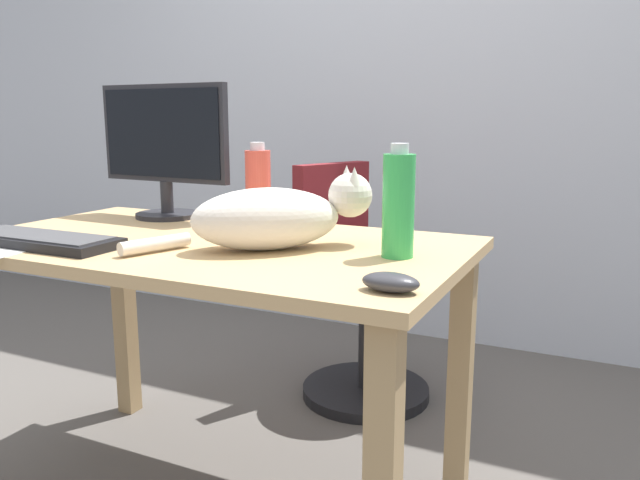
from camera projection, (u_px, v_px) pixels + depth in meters
back_wall at (404, 63)px, 2.92m from camera, size 6.00×0.04×2.60m
desk at (210, 282)px, 1.66m from camera, size 1.32×0.74×0.74m
office_chair at (357, 300)px, 2.39m from camera, size 0.51×0.48×0.88m
monitor at (164, 146)px, 1.97m from camera, size 0.48×0.20×0.41m
keyboard at (39, 240)px, 1.57m from camera, size 0.44×0.15×0.03m
cat at (275, 216)px, 1.52m from camera, size 0.48×0.43×0.20m
computer_mouse at (391, 282)px, 1.15m from camera, size 0.11×0.06×0.04m
paper_sheet at (5, 246)px, 1.56m from camera, size 0.24×0.31×0.00m
water_bottle at (258, 186)px, 1.88m from camera, size 0.08×0.08×0.24m
spray_bottle at (398, 205)px, 1.42m from camera, size 0.07×0.07×0.26m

